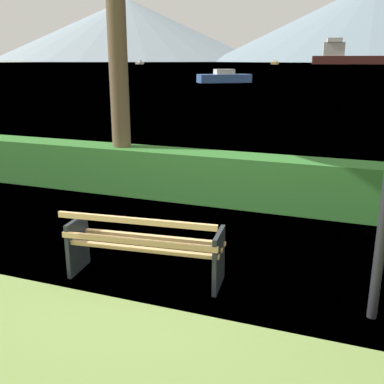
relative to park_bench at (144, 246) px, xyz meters
The scene contains 9 objects.
ground_plane 0.43m from the park_bench, 96.38° to the left, with size 1400.00×1400.00×0.00m, color olive.
water_surface 309.50m from the park_bench, 90.00° to the left, with size 620.00×620.00×0.00m, color #6B8EA3.
park_bench is the anchor object (origin of this frame).
hedge_row 3.27m from the park_bench, 90.12° to the left, with size 13.10×0.67×0.91m, color #2D6B28.
cargo_ship_large 264.81m from the park_bench, 90.56° to the left, with size 61.05×17.14×13.56m.
fishing_boat_near 250.47m from the park_bench, 117.00° to the left, with size 2.06×6.82×2.16m.
sailboat_mid 48.44m from the park_bench, 105.71° to the left, with size 6.12×5.14×1.48m.
tender_far 248.85m from the park_bench, 100.43° to the left, with size 2.92×8.12×1.99m.
distant_hills 585.83m from the park_bench, 95.61° to the left, with size 856.62×374.19×86.67m.
Camera 1 is at (2.28, -4.49, 2.54)m, focal length 42.67 mm.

